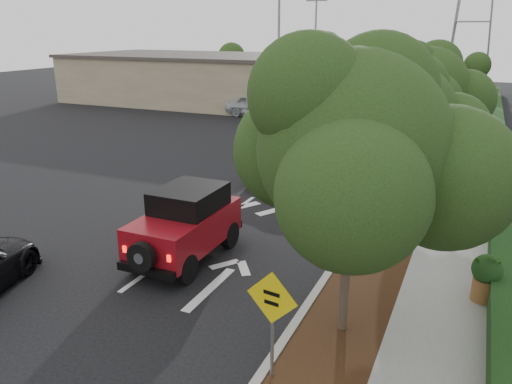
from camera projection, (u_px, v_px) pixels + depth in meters
The scene contains 18 objects.
ground at pixel (146, 274), 13.59m from camera, with size 120.00×120.00×0.00m, color black.
curb at pixel (393, 177), 22.18m from camera, with size 0.20×70.00×0.15m, color #9E9B93.
planting_strip at pixel (416, 180), 21.80m from camera, with size 1.80×70.00×0.12m, color black.
sidewalk at pixel (462, 185), 21.06m from camera, with size 2.00×70.00×0.12m, color gray.
hedge at pixel (500, 182), 20.41m from camera, with size 0.80×70.00×0.80m, color black.
commercial_building at pixel (197, 79), 45.18m from camera, with size 22.00×12.00×4.00m, color gray.
transmission_tower at pixel (464, 91), 52.87m from camera, with size 7.00×4.00×28.00m, color slate, non-canonical shape.
street_tree_near at pixel (342, 332), 10.98m from camera, with size 3.80×3.80×5.92m, color #183210, non-canonical shape.
street_tree_mid at pixel (395, 224), 17.05m from camera, with size 3.20×3.20×5.32m, color #183210, non-canonical shape.
street_tree_far at pixel (419, 175), 22.68m from camera, with size 3.40×3.40×5.62m, color #183210, non-canonical shape.
light_pole_a at pixel (278, 115), 38.65m from camera, with size 2.00×0.22×9.00m, color slate, non-canonical shape.
light_pole_b at pixel (313, 96), 49.44m from camera, with size 2.00×0.22×9.00m, color slate, non-canonical shape.
red_jeep at pixel (188, 222), 14.36m from camera, with size 1.83×4.08×2.07m.
silver_suv_ahead at pixel (296, 161), 22.04m from camera, with size 2.62×5.69×1.58m, color #A0A3A7.
silver_sedan_oncoming at pixel (266, 136), 27.80m from camera, with size 1.36×3.89×1.28m, color #ADB1B5.
parked_suv at pixel (257, 106), 37.51m from camera, with size 1.95×4.85×1.65m, color #ABADB3.
speed_hump_sign at pixel (272, 311), 8.98m from camera, with size 1.03×0.16×2.21m.
terracotta_planter at pixel (487, 273), 11.84m from camera, with size 0.71×0.71×1.25m.
Camera 1 is at (7.75, -9.91, 6.38)m, focal length 35.00 mm.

